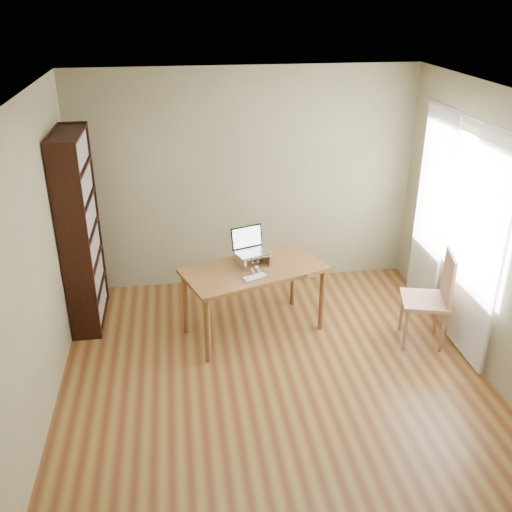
{
  "coord_description": "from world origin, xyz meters",
  "views": [
    {
      "loc": [
        -0.8,
        -4.14,
        3.36
      ],
      "look_at": [
        -0.06,
        1.02,
        0.9
      ],
      "focal_mm": 40.0,
      "sensor_mm": 36.0,
      "label": 1
    }
  ],
  "objects_px": {
    "cat": "(251,259)",
    "laptop": "(252,245)",
    "keyboard": "(255,277)",
    "chair": "(433,294)",
    "desk": "(254,276)",
    "bookshelf": "(81,232)"
  },
  "relations": [
    {
      "from": "keyboard",
      "to": "cat",
      "type": "relative_size",
      "value": 0.6
    },
    {
      "from": "laptop",
      "to": "bookshelf",
      "type": "bearing_deg",
      "value": 149.24
    },
    {
      "from": "keyboard",
      "to": "chair",
      "type": "xyz_separation_m",
      "value": [
        1.79,
        -0.22,
        -0.21
      ]
    },
    {
      "from": "bookshelf",
      "to": "laptop",
      "type": "bearing_deg",
      "value": -11.86
    },
    {
      "from": "chair",
      "to": "bookshelf",
      "type": "bearing_deg",
      "value": 179.76
    },
    {
      "from": "desk",
      "to": "chair",
      "type": "relative_size",
      "value": 1.57
    },
    {
      "from": "bookshelf",
      "to": "cat",
      "type": "relative_size",
      "value": 4.5
    },
    {
      "from": "bookshelf",
      "to": "chair",
      "type": "xyz_separation_m",
      "value": [
        3.52,
        -0.95,
        -0.5
      ]
    },
    {
      "from": "laptop",
      "to": "keyboard",
      "type": "bearing_deg",
      "value": -112.1
    },
    {
      "from": "bookshelf",
      "to": "desk",
      "type": "bearing_deg",
      "value": -16.19
    },
    {
      "from": "bookshelf",
      "to": "cat",
      "type": "bearing_deg",
      "value": -12.92
    },
    {
      "from": "laptop",
      "to": "chair",
      "type": "bearing_deg",
      "value": -37.13
    },
    {
      "from": "bookshelf",
      "to": "desk",
      "type": "relative_size",
      "value": 1.32
    },
    {
      "from": "bookshelf",
      "to": "laptop",
      "type": "xyz_separation_m",
      "value": [
        1.76,
        -0.37,
        -0.11
      ]
    },
    {
      "from": "laptop",
      "to": "desk",
      "type": "bearing_deg",
      "value": -108.9
    },
    {
      "from": "cat",
      "to": "laptop",
      "type": "bearing_deg",
      "value": 54.22
    },
    {
      "from": "laptop",
      "to": "keyboard",
      "type": "relative_size",
      "value": 1.44
    },
    {
      "from": "cat",
      "to": "desk",
      "type": "bearing_deg",
      "value": -90.84
    },
    {
      "from": "keyboard",
      "to": "chair",
      "type": "distance_m",
      "value": 1.81
    },
    {
      "from": "cat",
      "to": "keyboard",
      "type": "bearing_deg",
      "value": -99.63
    },
    {
      "from": "cat",
      "to": "chair",
      "type": "distance_m",
      "value": 1.88
    },
    {
      "from": "bookshelf",
      "to": "cat",
      "type": "xyz_separation_m",
      "value": [
        1.74,
        -0.4,
        -0.24
      ]
    }
  ]
}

